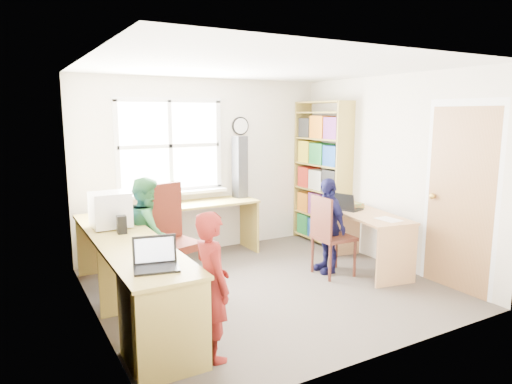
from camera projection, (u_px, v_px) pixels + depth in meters
room at (264, 179)px, 4.99m from camera, size 3.64×3.44×2.44m
l_desk at (160, 277)px, 4.15m from camera, size 2.38×2.95×0.75m
right_desk at (368, 229)px, 5.64m from camera, size 0.77×1.30×0.71m
bookshelf at (322, 177)px, 6.76m from camera, size 0.30×1.02×2.10m
swivel_chair at (172, 243)px, 5.11m from camera, size 0.66×0.66×1.15m
wooden_chair at (329, 233)px, 5.41m from camera, size 0.44×0.44×0.97m
crt_monitor at (110, 210)px, 4.72m from camera, size 0.39×0.35×0.37m
laptop_left at (156, 261)px, 3.51m from camera, size 0.39×0.35×0.23m
laptop_right at (345, 206)px, 5.82m from camera, size 0.37×0.40×0.23m
speaker_a at (122, 225)px, 4.50m from camera, size 0.10×0.10×0.18m
speaker_b at (114, 214)px, 4.98m from camera, size 0.11×0.11×0.18m
cd_tower at (240, 167)px, 6.41m from camera, size 0.20×0.18×0.87m
game_box at (347, 205)px, 6.00m from camera, size 0.34×0.34×0.07m
paper_a at (155, 252)px, 3.91m from camera, size 0.27×0.35×0.00m
paper_b at (389, 219)px, 5.31m from camera, size 0.21×0.29×0.00m
potted_plant at (169, 192)px, 5.94m from camera, size 0.20×0.17×0.33m
person_red at (212, 286)px, 3.56m from camera, size 0.29×0.44×1.19m
person_green at (148, 233)px, 5.05m from camera, size 0.61×0.71×1.25m
person_navy at (327, 225)px, 5.55m from camera, size 0.35×0.70×1.16m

